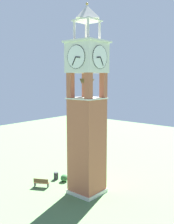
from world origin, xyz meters
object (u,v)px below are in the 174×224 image
object	(u,v)px
clock_tower	(87,117)
trash_bin	(56,176)
park_bench	(41,183)
lamp_post	(97,154)

from	to	relation	value
clock_tower	trash_bin	distance (m)	8.79
clock_tower	trash_bin	xyz separation A→B (m)	(-0.38, -4.91, -7.28)
park_bench	trash_bin	size ratio (longest dim) A/B	2.02
lamp_post	trash_bin	xyz separation A→B (m)	(3.87, -2.82, -2.26)
park_bench	lamp_post	distance (m)	7.13
lamp_post	trash_bin	bearing A→B (deg)	-36.06
trash_bin	clock_tower	bearing A→B (deg)	85.60
clock_tower	park_bench	bearing A→B (deg)	-64.92
park_bench	clock_tower	bearing A→B (deg)	115.08
clock_tower	lamp_post	size ratio (longest dim) A/B	4.77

